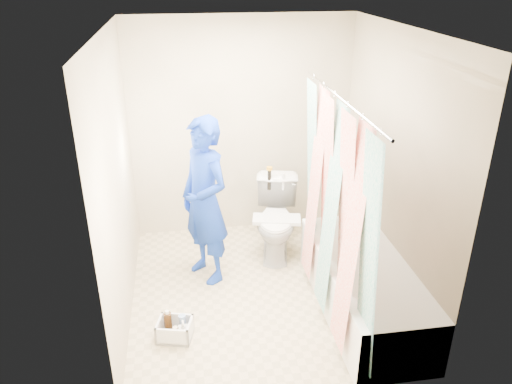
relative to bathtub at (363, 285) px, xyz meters
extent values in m
plane|color=tan|center=(-0.85, 0.43, -0.27)|extent=(2.60, 2.60, 0.00)
cube|color=white|center=(-0.85, 0.43, 2.13)|extent=(2.40, 2.60, 0.02)
cube|color=#C1B294|center=(-0.85, 1.73, 0.93)|extent=(2.40, 0.02, 2.40)
cube|color=#C1B294|center=(-0.85, -0.88, 0.93)|extent=(2.40, 0.02, 2.40)
cube|color=#C1B294|center=(-2.05, 0.43, 0.93)|extent=(0.02, 2.60, 2.40)
cube|color=#C1B294|center=(0.35, 0.43, 0.93)|extent=(0.02, 2.60, 2.40)
cube|color=white|center=(0.00, 0.00, -0.02)|extent=(0.70, 1.75, 0.50)
cube|color=silver|center=(0.00, 0.00, 0.19)|extent=(0.58, 1.63, 0.06)
cylinder|color=silver|center=(-0.33, 0.00, 1.68)|extent=(0.02, 1.90, 0.02)
cube|color=white|center=(-0.33, 0.00, 0.75)|extent=(0.06, 1.75, 1.80)
imported|color=white|center=(-0.57, 1.09, 0.13)|extent=(0.59, 0.85, 0.79)
cube|color=silver|center=(-0.59, 0.97, 0.20)|extent=(0.52, 0.30, 0.04)
cylinder|color=black|center=(-0.61, 1.32, 0.49)|extent=(0.04, 0.04, 0.23)
cylinder|color=orange|center=(-0.61, 1.32, 0.62)|extent=(0.06, 0.06, 0.03)
cylinder|color=white|center=(-0.47, 1.29, 0.47)|extent=(0.03, 0.03, 0.19)
imported|color=#1014A6|center=(-1.32, 0.77, 0.55)|extent=(0.65, 0.71, 1.64)
cube|color=white|center=(-1.66, -0.11, -0.25)|extent=(0.33, 0.29, 0.03)
cube|color=white|center=(-1.79, -0.08, -0.18)|extent=(0.07, 0.22, 0.17)
cube|color=white|center=(-1.53, -0.14, -0.18)|extent=(0.07, 0.22, 0.17)
cube|color=white|center=(-1.69, -0.21, -0.18)|extent=(0.28, 0.09, 0.17)
cube|color=white|center=(-1.63, -0.01, -0.18)|extent=(0.28, 0.09, 0.17)
cylinder|color=#3C210C|center=(-1.71, -0.06, -0.15)|extent=(0.07, 0.07, 0.19)
cylinder|color=silver|center=(-1.59, -0.08, -0.16)|extent=(0.06, 0.06, 0.17)
cylinder|color=beige|center=(-1.65, -0.16, -0.18)|extent=(0.04, 0.04, 0.12)
cylinder|color=#3C210C|center=(-1.74, -0.15, -0.21)|extent=(0.06, 0.06, 0.06)
cylinder|color=gold|center=(-1.74, -0.15, -0.18)|extent=(0.06, 0.06, 0.01)
imported|color=white|center=(-1.59, -0.17, -0.15)|extent=(0.09, 0.09, 0.18)
camera|label=1|loc=(-1.50, -3.45, 2.60)|focal=35.00mm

